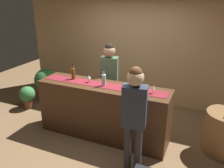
% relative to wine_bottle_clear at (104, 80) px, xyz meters
% --- Properties ---
extents(ground_plane, '(10.00, 10.00, 0.00)m').
position_rel_wine_bottle_clear_xyz_m(ground_plane, '(-0.03, 0.02, -1.16)').
color(ground_plane, brown).
extents(back_wall, '(6.00, 0.12, 2.90)m').
position_rel_wine_bottle_clear_xyz_m(back_wall, '(-0.03, 1.92, 0.29)').
color(back_wall, tan).
rests_on(back_wall, ground).
extents(bar_counter, '(2.45, 0.60, 1.04)m').
position_rel_wine_bottle_clear_xyz_m(bar_counter, '(-0.03, 0.02, -0.64)').
color(bar_counter, '#472B19').
rests_on(bar_counter, ground).
extents(counter_runner_cloth, '(2.33, 0.28, 0.01)m').
position_rel_wine_bottle_clear_xyz_m(counter_runner_cloth, '(-0.03, 0.02, -0.11)').
color(counter_runner_cloth, maroon).
rests_on(counter_runner_cloth, bar_counter).
extents(wine_bottle_clear, '(0.07, 0.07, 0.30)m').
position_rel_wine_bottle_clear_xyz_m(wine_bottle_clear, '(0.00, 0.00, 0.00)').
color(wine_bottle_clear, '#B2C6C1').
rests_on(wine_bottle_clear, bar_counter).
extents(wine_bottle_amber, '(0.07, 0.07, 0.30)m').
position_rel_wine_bottle_clear_xyz_m(wine_bottle_amber, '(-0.68, 0.08, 0.00)').
color(wine_bottle_amber, brown).
rests_on(wine_bottle_amber, bar_counter).
extents(wine_bottle_green, '(0.07, 0.07, 0.30)m').
position_rel_wine_bottle_clear_xyz_m(wine_bottle_green, '(0.55, 0.04, 0.00)').
color(wine_bottle_green, '#194723').
rests_on(wine_bottle_green, bar_counter).
extents(wine_glass_near_customer, '(0.07, 0.07, 0.14)m').
position_rel_wine_bottle_clear_xyz_m(wine_glass_near_customer, '(-0.32, 0.04, -0.01)').
color(wine_glass_near_customer, silver).
rests_on(wine_glass_near_customer, bar_counter).
extents(wine_glass_mid_counter, '(0.07, 0.07, 0.14)m').
position_rel_wine_bottle_clear_xyz_m(wine_glass_mid_counter, '(0.88, 0.01, -0.01)').
color(wine_glass_mid_counter, silver).
rests_on(wine_glass_mid_counter, bar_counter).
extents(bartender, '(0.38, 0.28, 1.68)m').
position_rel_wine_bottle_clear_xyz_m(bartender, '(-0.16, 0.60, -0.12)').
color(bartender, '#26262B').
rests_on(bartender, ground).
extents(customer_sipping, '(0.37, 0.26, 1.68)m').
position_rel_wine_bottle_clear_xyz_m(customer_sipping, '(0.78, -0.66, -0.12)').
color(customer_sipping, '#33333D').
rests_on(customer_sipping, ground).
extents(potted_plant_tall, '(0.58, 0.58, 0.85)m').
position_rel_wine_bottle_clear_xyz_m(potted_plant_tall, '(-2.02, 0.88, -0.67)').
color(potted_plant_tall, '#4C4C51').
rests_on(potted_plant_tall, ground).
extents(potted_plant_small, '(0.37, 0.37, 0.54)m').
position_rel_wine_bottle_clear_xyz_m(potted_plant_small, '(-2.20, 0.37, -0.85)').
color(potted_plant_small, brown).
rests_on(potted_plant_small, ground).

